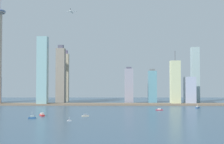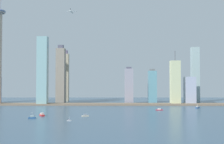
{
  "view_description": "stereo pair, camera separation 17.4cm",
  "coord_description": "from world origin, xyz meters",
  "px_view_note": "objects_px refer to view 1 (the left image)",
  "views": [
    {
      "loc": [
        37.0,
        -224.68,
        60.21
      ],
      "look_at": [
        30.42,
        465.26,
        82.1
      ],
      "focal_mm": 44.51,
      "sensor_mm": 36.0,
      "label": 1
    },
    {
      "loc": [
        37.17,
        -224.68,
        60.21
      ],
      "look_at": [
        30.42,
        465.26,
        82.1
      ],
      "focal_mm": 44.51,
      "sensor_mm": 36.0,
      "label": 2
    }
  ],
  "objects_px": {
    "skyscraper_4": "(43,71)",
    "boat_5": "(198,107)",
    "skyscraper_9": "(195,75)",
    "skyscraper_6": "(152,86)",
    "skyscraper_2": "(61,75)",
    "skyscraper_1": "(190,90)",
    "boat_4": "(85,116)",
    "skyscraper_8": "(129,86)",
    "boat_1": "(159,110)",
    "boat_0": "(42,115)",
    "boat_2": "(32,117)",
    "boat_3": "(69,120)",
    "skyscraper_7": "(65,77)",
    "airplane": "(72,12)",
    "skyscraper_0": "(175,82)"
  },
  "relations": [
    {
      "from": "boat_0",
      "to": "boat_1",
      "type": "xyz_separation_m",
      "value": [
        215.79,
        94.21,
        -0.53
      ]
    },
    {
      "from": "skyscraper_0",
      "to": "skyscraper_2",
      "type": "xyz_separation_m",
      "value": [
        -304.12,
        49.02,
        20.59
      ]
    },
    {
      "from": "skyscraper_0",
      "to": "skyscraper_9",
      "type": "distance_m",
      "value": 112.66
    },
    {
      "from": "skyscraper_4",
      "to": "boat_5",
      "type": "distance_m",
      "value": 381.62
    },
    {
      "from": "skyscraper_2",
      "to": "skyscraper_4",
      "type": "relative_size",
      "value": 0.93
    },
    {
      "from": "skyscraper_8",
      "to": "boat_1",
      "type": "xyz_separation_m",
      "value": [
        53.38,
        -168.26,
        -45.66
      ]
    },
    {
      "from": "skyscraper_0",
      "to": "boat_1",
      "type": "xyz_separation_m",
      "value": [
        -63.99,
        -142.56,
        -54.55
      ]
    },
    {
      "from": "boat_2",
      "to": "boat_5",
      "type": "bearing_deg",
      "value": -166.43
    },
    {
      "from": "skyscraper_1",
      "to": "boat_4",
      "type": "xyz_separation_m",
      "value": [
        -243.64,
        -252.33,
        -33.73
      ]
    },
    {
      "from": "skyscraper_2",
      "to": "skyscraper_9",
      "type": "relative_size",
      "value": 1.02
    },
    {
      "from": "skyscraper_6",
      "to": "boat_1",
      "type": "bearing_deg",
      "value": -93.66
    },
    {
      "from": "boat_5",
      "to": "boat_0",
      "type": "bearing_deg",
      "value": 169.78
    },
    {
      "from": "boat_1",
      "to": "airplane",
      "type": "height_order",
      "value": "airplane"
    },
    {
      "from": "boat_1",
      "to": "boat_3",
      "type": "xyz_separation_m",
      "value": [
        -159.3,
        -154.18,
        -0.34
      ]
    },
    {
      "from": "skyscraper_6",
      "to": "skyscraper_8",
      "type": "height_order",
      "value": "skyscraper_8"
    },
    {
      "from": "skyscraper_4",
      "to": "boat_2",
      "type": "bearing_deg",
      "value": -78.93
    },
    {
      "from": "boat_3",
      "to": "boat_4",
      "type": "bearing_deg",
      "value": -131.57
    },
    {
      "from": "boat_2",
      "to": "airplane",
      "type": "relative_size",
      "value": 0.44
    },
    {
      "from": "boat_1",
      "to": "boat_5",
      "type": "height_order",
      "value": "boat_5"
    },
    {
      "from": "boat_4",
      "to": "boat_0",
      "type": "bearing_deg",
      "value": 150.84
    },
    {
      "from": "boat_5",
      "to": "boat_3",
      "type": "bearing_deg",
      "value": -176.13
    },
    {
      "from": "skyscraper_8",
      "to": "boat_0",
      "type": "distance_m",
      "value": 311.94
    },
    {
      "from": "skyscraper_0",
      "to": "boat_1",
      "type": "bearing_deg",
      "value": -114.17
    },
    {
      "from": "skyscraper_1",
      "to": "boat_3",
      "type": "distance_m",
      "value": 402.79
    },
    {
      "from": "skyscraper_7",
      "to": "airplane",
      "type": "height_order",
      "value": "airplane"
    },
    {
      "from": "skyscraper_8",
      "to": "skyscraper_9",
      "type": "xyz_separation_m",
      "value": [
        192.17,
        55.57,
        31.03
      ]
    },
    {
      "from": "boat_2",
      "to": "skyscraper_7",
      "type": "bearing_deg",
      "value": -102.68
    },
    {
      "from": "boat_0",
      "to": "boat_4",
      "type": "relative_size",
      "value": 1.56
    },
    {
      "from": "skyscraper_6",
      "to": "airplane",
      "type": "relative_size",
      "value": 3.31
    },
    {
      "from": "skyscraper_2",
      "to": "boat_5",
      "type": "distance_m",
      "value": 370.48
    },
    {
      "from": "skyscraper_9",
      "to": "skyscraper_8",
      "type": "bearing_deg",
      "value": -163.87
    },
    {
      "from": "skyscraper_4",
      "to": "boat_5",
      "type": "bearing_deg",
      "value": -12.21
    },
    {
      "from": "boat_0",
      "to": "skyscraper_1",
      "type": "bearing_deg",
      "value": -78.75
    },
    {
      "from": "skyscraper_1",
      "to": "boat_0",
      "type": "xyz_separation_m",
      "value": [
        -318.82,
        -243.75,
        -33.45
      ]
    },
    {
      "from": "skyscraper_1",
      "to": "airplane",
      "type": "height_order",
      "value": "airplane"
    },
    {
      "from": "boat_3",
      "to": "boat_4",
      "type": "relative_size",
      "value": 0.54
    },
    {
      "from": "boat_2",
      "to": "skyscraper_1",
      "type": "bearing_deg",
      "value": -154.64
    },
    {
      "from": "skyscraper_7",
      "to": "boat_3",
      "type": "distance_m",
      "value": 411.1
    },
    {
      "from": "skyscraper_8",
      "to": "boat_4",
      "type": "distance_m",
      "value": 288.34
    },
    {
      "from": "skyscraper_7",
      "to": "skyscraper_9",
      "type": "bearing_deg",
      "value": -2.97
    },
    {
      "from": "boat_0",
      "to": "airplane",
      "type": "height_order",
      "value": "airplane"
    },
    {
      "from": "skyscraper_2",
      "to": "boat_4",
      "type": "distance_m",
      "value": 319.64
    },
    {
      "from": "skyscraper_8",
      "to": "boat_0",
      "type": "relative_size",
      "value": 5.21
    },
    {
      "from": "skyscraper_1",
      "to": "skyscraper_6",
      "type": "relative_size",
      "value": 0.76
    },
    {
      "from": "skyscraper_9",
      "to": "skyscraper_6",
      "type": "bearing_deg",
      "value": -167.66
    },
    {
      "from": "boat_0",
      "to": "boat_3",
      "type": "relative_size",
      "value": 2.88
    },
    {
      "from": "skyscraper_2",
      "to": "boat_2",
      "type": "bearing_deg",
      "value": -87.06
    },
    {
      "from": "skyscraper_7",
      "to": "boat_3",
      "type": "bearing_deg",
      "value": -78.96
    },
    {
      "from": "skyscraper_2",
      "to": "boat_2",
      "type": "relative_size",
      "value": 12.8
    },
    {
      "from": "skyscraper_0",
      "to": "boat_2",
      "type": "xyz_separation_m",
      "value": [
        -287.83,
        -267.87,
        -54.16
      ]
    }
  ]
}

